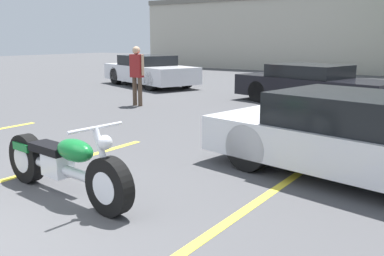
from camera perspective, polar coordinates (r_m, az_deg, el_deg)
The scene contains 7 objects.
parking_stripe_middle at distance 6.53m, azimuth -20.65°, elevation -5.53°, with size 0.12×4.52×0.01m, color yellow.
parking_stripe_back at distance 4.44m, azimuth 3.89°, elevation -12.98°, with size 0.12×4.52×0.01m, color yellow.
motorcycle at distance 5.32m, azimuth -16.74°, elevation -4.72°, with size 2.35×0.70×0.96m.
show_car_hood_open at distance 6.10m, azimuth 22.06°, elevation -1.30°, with size 4.54×2.41×1.96m.
parked_car_mid_row at distance 12.78m, azimuth 15.82°, elevation 5.50°, with size 4.85×2.75×1.14m.
parked_car_left_row at distance 17.33m, azimuth -5.74°, elevation 7.57°, with size 4.94×3.21×1.21m.
spectator_midground at distance 12.15m, azimuth -7.37°, elevation 7.56°, with size 0.52×0.22×1.66m.
Camera 1 is at (3.91, -1.49, 1.87)m, focal length 40.00 mm.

